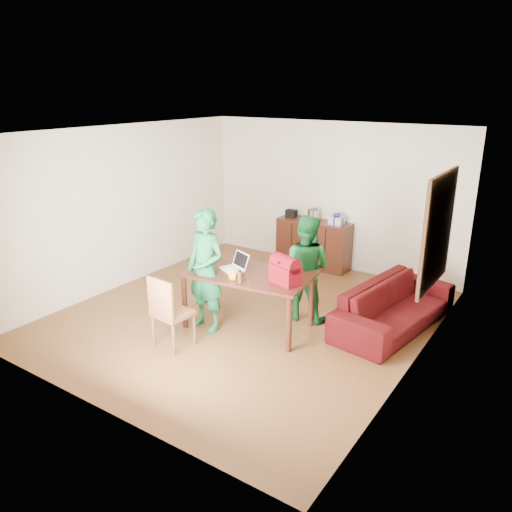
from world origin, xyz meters
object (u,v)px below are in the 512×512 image
Objects in this scene: table at (248,280)px; bottle at (240,276)px; red_bag at (285,272)px; sofa at (395,306)px; chair at (173,326)px; laptop at (232,267)px; person_near at (206,270)px; person_far at (305,268)px.

bottle is at bearing -79.08° from table.
red_bag reaches higher than sofa.
table is at bearing 68.54° from chair.
bottle is (0.37, -0.32, 0.04)m from laptop.
person_near is at bearing 178.96° from bottle.
table is 4.62× the size of red_bag.
table is at bearing 31.44° from laptop.
bottle is 0.60m from red_bag.
person_far is at bearing 116.13° from red_bag.
table is 0.29m from laptop.
chair is at bearing 142.99° from sofa.
bottle is (0.63, 0.65, 0.62)m from chair.
person_far is 0.72× the size of sofa.
person_far is at bearing 69.58° from bottle.
chair is 1.16m from laptop.
bottle reaches higher than chair.
sofa is (2.20, 1.51, -0.55)m from person_near.
chair is 0.57× the size of person_near.
person_near is (0.04, 0.66, 0.58)m from chair.
chair is at bearing -124.08° from table.
red_bag reaches higher than bottle.
chair is 1.10m from bottle.
red_bag reaches higher than chair.
laptop reaches higher than sofa.
person_near is 10.09× the size of bottle.
sofa is at bearing 65.50° from red_bag.
chair reaches higher than table.
laptop is at bearing 129.85° from sofa.
person_near is 1.14m from red_bag.
red_bag is 0.19× the size of sofa.
person_far reaches higher than chair.
laptop is 0.88m from red_bag.
chair is 0.88m from person_near.
person_near is 0.79× the size of sofa.
bottle is at bearing 61.56° from person_far.
red_bag is at bearing 21.95° from person_near.
person_far is 3.87× the size of red_bag.
person_far is at bearing 64.03° from chair.
table is 0.68m from red_bag.
person_near is at bearing -146.24° from red_bag.
table reaches higher than sofa.
bottle reaches higher than table.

